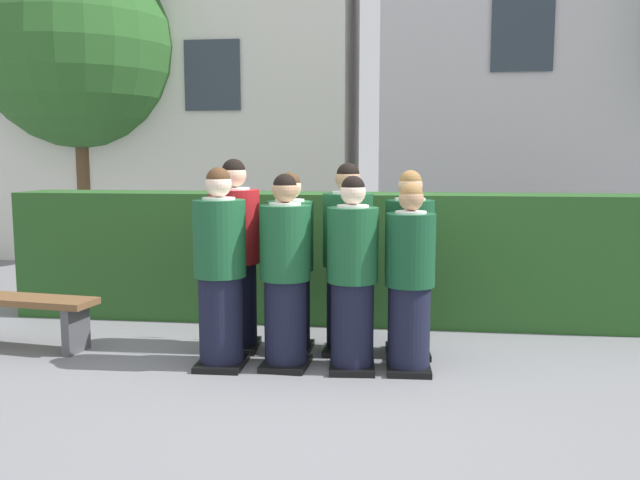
% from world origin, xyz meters
% --- Properties ---
extents(ground_plane, '(60.00, 60.00, 0.00)m').
position_xyz_m(ground_plane, '(0.00, 0.00, 0.00)').
color(ground_plane, slate).
extents(student_front_row_0, '(0.43, 0.53, 1.67)m').
position_xyz_m(student_front_row_0, '(-0.80, -0.04, 0.80)').
color(student_front_row_0, black).
rests_on(student_front_row_0, ground).
extents(student_front_row_1, '(0.42, 0.52, 1.62)m').
position_xyz_m(student_front_row_1, '(-0.26, 0.02, 0.77)').
color(student_front_row_1, black).
rests_on(student_front_row_1, ground).
extents(student_front_row_2, '(0.42, 0.52, 1.60)m').
position_xyz_m(student_front_row_2, '(0.30, 0.02, 0.76)').
color(student_front_row_2, black).
rests_on(student_front_row_2, ground).
extents(student_front_row_3, '(0.40, 0.50, 1.55)m').
position_xyz_m(student_front_row_3, '(0.76, 0.04, 0.74)').
color(student_front_row_3, black).
rests_on(student_front_row_3, ground).
extents(student_in_red_blazer, '(0.45, 0.56, 1.74)m').
position_xyz_m(student_in_red_blazer, '(-0.81, 0.49, 0.83)').
color(student_in_red_blazer, black).
rests_on(student_in_red_blazer, ground).
extents(student_rear_row_1, '(0.42, 0.51, 1.62)m').
position_xyz_m(student_rear_row_1, '(-0.30, 0.49, 0.77)').
color(student_rear_row_1, black).
rests_on(student_rear_row_1, ground).
extents(student_rear_row_2, '(0.44, 0.50, 1.70)m').
position_xyz_m(student_rear_row_2, '(0.21, 0.53, 0.81)').
color(student_rear_row_2, black).
rests_on(student_rear_row_2, ground).
extents(student_rear_row_3, '(0.43, 0.53, 1.64)m').
position_xyz_m(student_rear_row_3, '(0.76, 0.51, 0.78)').
color(student_rear_row_3, black).
rests_on(student_rear_row_3, ground).
extents(hedge, '(7.00, 0.70, 1.37)m').
position_xyz_m(hedge, '(0.00, 1.71, 0.69)').
color(hedge, '#285623').
rests_on(hedge, ground).
extents(school_building_main, '(8.06, 4.25, 8.02)m').
position_xyz_m(school_building_main, '(4.10, 7.07, 4.11)').
color(school_building_main, silver).
rests_on(school_building_main, ground).
extents(school_building_annex, '(8.11, 3.40, 7.19)m').
position_xyz_m(school_building_annex, '(-4.06, 6.75, 3.69)').
color(school_building_annex, silver).
rests_on(school_building_annex, ground).
extents(oak_tree_left, '(3.19, 3.19, 5.08)m').
position_xyz_m(oak_tree_left, '(-4.59, 5.18, 3.48)').
color(oak_tree_left, brown).
rests_on(oak_tree_left, ground).
extents(wooden_bench, '(1.44, 0.54, 0.48)m').
position_xyz_m(wooden_bench, '(-2.76, 0.26, 0.35)').
color(wooden_bench, brown).
rests_on(wooden_bench, ground).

